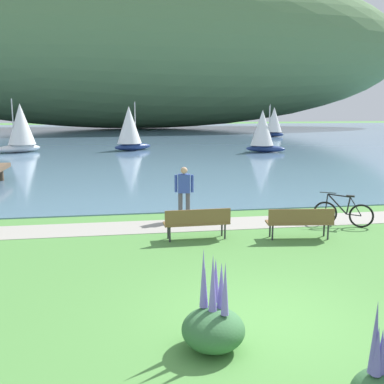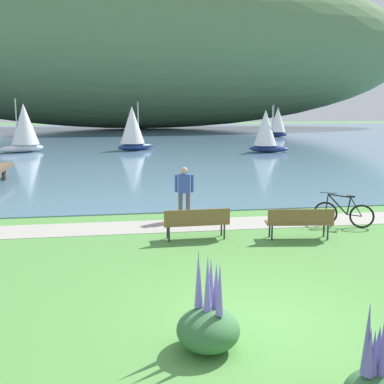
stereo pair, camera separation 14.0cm
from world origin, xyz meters
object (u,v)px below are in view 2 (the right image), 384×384
object	(u,v)px
park_bench_further_along	(300,221)
bicycle_leaning_near_bench	(343,214)
sailboat_nearest_to_shore	(133,128)
sailboat_far_off	(266,131)
sailboat_toward_hillside	(277,122)
park_bench_near_camera	(196,221)
person_at_shoreline	(184,190)
sailboat_mid_bay	(24,127)

from	to	relation	value
park_bench_further_along	bicycle_leaning_near_bench	distance (m)	2.16
sailboat_nearest_to_shore	sailboat_far_off	world-z (taller)	sailboat_nearest_to_shore
sailboat_nearest_to_shore	sailboat_toward_hillside	xyz separation A→B (m)	(17.52, 15.07, -0.06)
bicycle_leaning_near_bench	sailboat_toward_hillside	size ratio (longest dim) A/B	0.40
park_bench_near_camera	park_bench_further_along	size ratio (longest dim) A/B	0.98
person_at_shoreline	sailboat_toward_hillside	size ratio (longest dim) A/B	0.45
park_bench_near_camera	sailboat_toward_hillside	distance (m)	44.15
park_bench_near_camera	person_at_shoreline	world-z (taller)	person_at_shoreline
bicycle_leaning_near_bench	person_at_shoreline	bearing A→B (deg)	161.53
bicycle_leaning_near_bench	sailboat_nearest_to_shore	bearing A→B (deg)	102.87
park_bench_near_camera	sailboat_nearest_to_shore	xyz separation A→B (m)	(-1.12, 25.90, 1.37)
bicycle_leaning_near_bench	sailboat_far_off	size ratio (longest dim) A/B	0.43
park_bench_near_camera	sailboat_mid_bay	bearing A→B (deg)	110.46
park_bench_near_camera	sailboat_mid_bay	distance (m)	27.52
person_at_shoreline	bicycle_leaning_near_bench	bearing A→B (deg)	-18.47
park_bench_near_camera	sailboat_far_off	world-z (taller)	sailboat_far_off
sailboat_mid_bay	sailboat_far_off	bearing A→B (deg)	-8.82
park_bench_near_camera	bicycle_leaning_near_bench	xyz separation A→B (m)	(4.63, 0.73, -0.12)
park_bench_further_along	sailboat_far_off	size ratio (longest dim) A/B	0.51
bicycle_leaning_near_bench	sailboat_toward_hillside	world-z (taller)	sailboat_toward_hillside
park_bench_near_camera	person_at_shoreline	xyz separation A→B (m)	(-0.03, 2.28, 0.46)
sailboat_nearest_to_shore	sailboat_far_off	bearing A→B (deg)	-16.57
sailboat_nearest_to_shore	sailboat_far_off	distance (m)	10.76
park_bench_near_camera	person_at_shoreline	size ratio (longest dim) A/B	1.06
person_at_shoreline	sailboat_nearest_to_shore	bearing A→B (deg)	92.66
park_bench_further_along	sailboat_toward_hillside	bearing A→B (deg)	71.79
sailboat_mid_bay	sailboat_far_off	distance (m)	19.02
sailboat_mid_bay	sailboat_toward_hillside	xyz separation A→B (m)	(26.00, 15.22, -0.16)
sailboat_nearest_to_shore	sailboat_toward_hillside	bearing A→B (deg)	40.70
person_at_shoreline	sailboat_nearest_to_shore	distance (m)	23.66
park_bench_further_along	sailboat_far_off	bearing A→B (deg)	74.59
sailboat_toward_hillside	bicycle_leaning_near_bench	bearing A→B (deg)	-106.30
sailboat_toward_hillside	sailboat_far_off	world-z (taller)	sailboat_toward_hillside
person_at_shoreline	sailboat_far_off	size ratio (longest dim) A/B	0.47
park_bench_further_along	sailboat_far_off	world-z (taller)	sailboat_far_off
park_bench_further_along	bicycle_leaning_near_bench	world-z (taller)	bicycle_leaning_near_bench
person_at_shoreline	sailboat_toward_hillside	xyz separation A→B (m)	(16.42, 38.69, 0.86)
person_at_shoreline	sailboat_nearest_to_shore	xyz separation A→B (m)	(-1.10, 23.62, 0.92)
bicycle_leaning_near_bench	sailboat_far_off	bearing A→B (deg)	78.34
sailboat_nearest_to_shore	sailboat_mid_bay	xyz separation A→B (m)	(-8.48, -0.15, 0.10)
park_bench_further_along	park_bench_near_camera	bearing A→B (deg)	171.95
sailboat_mid_bay	sailboat_far_off	size ratio (longest dim) A/B	1.15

